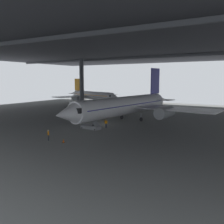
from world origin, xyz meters
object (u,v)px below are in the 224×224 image
object	(u,v)px
boarding_stairs	(91,125)
traffic_cone_orange	(63,141)
crew_worker_by_stairs	(106,123)
airplane_main	(126,106)
crew_worker_near_nose	(48,134)
airplane_distant	(92,95)

from	to	relation	value
boarding_stairs	traffic_cone_orange	bearing A→B (deg)	-75.69
crew_worker_by_stairs	traffic_cone_orange	size ratio (longest dim) A/B	2.71
boarding_stairs	airplane_main	bearing A→B (deg)	80.18
airplane_main	crew_worker_by_stairs	distance (m)	8.73
crew_worker_near_nose	crew_worker_by_stairs	size ratio (longest dim) A/B	1.05
traffic_cone_orange	airplane_distant	bearing A→B (deg)	121.70
crew_worker_near_nose	airplane_main	bearing A→B (deg)	84.69
boarding_stairs	airplane_distant	world-z (taller)	airplane_distant
crew_worker_by_stairs	airplane_distant	xyz separation A→B (m)	(-31.64, 39.45, 2.19)
airplane_distant	traffic_cone_orange	world-z (taller)	airplane_distant
crew_worker_near_nose	crew_worker_by_stairs	distance (m)	13.35
crew_worker_near_nose	traffic_cone_orange	size ratio (longest dim) A/B	2.83
airplane_main	airplane_distant	size ratio (longest dim) A/B	1.35
airplane_main	boarding_stairs	size ratio (longest dim) A/B	8.18
boarding_stairs	traffic_cone_orange	world-z (taller)	boarding_stairs
traffic_cone_orange	crew_worker_by_stairs	bearing A→B (deg)	93.30
airplane_distant	traffic_cone_orange	bearing A→B (deg)	-58.30
airplane_main	boarding_stairs	distance (m)	11.24
airplane_main	airplane_distant	world-z (taller)	airplane_main
airplane_main	crew_worker_by_stairs	bearing A→B (deg)	-89.36
airplane_main	boarding_stairs	bearing A→B (deg)	-99.82
crew_worker_near_nose	traffic_cone_orange	bearing A→B (deg)	4.25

